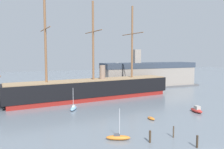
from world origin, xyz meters
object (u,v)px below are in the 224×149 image
object	(u,v)px
tall_ship	(93,89)
mooring_piling_left_pair	(197,142)
motorboat_mid_right	(197,110)
sailboat_distant_centre	(97,91)
mooring_piling_midwater	(174,132)
mooring_piling_nearest	(150,137)
seagull_in_flight	(118,63)
dockside_warehouse_right	(149,75)
sailboat_foreground_left	(118,137)
dinghy_near_centre	(151,118)
motorboat_far_left	(20,100)
sailboat_alongside_bow	(74,108)

from	to	relation	value
tall_ship	mooring_piling_left_pair	size ratio (longest dim) A/B	33.20
motorboat_mid_right	sailboat_distant_centre	bearing A→B (deg)	110.27
mooring_piling_left_pair	mooring_piling_midwater	distance (m)	5.38
motorboat_mid_right	mooring_piling_nearest	world-z (taller)	mooring_piling_nearest
motorboat_mid_right	sailboat_distant_centre	world-z (taller)	sailboat_distant_centre
mooring_piling_left_pair	mooring_piling_midwater	world-z (taller)	mooring_piling_midwater
sailboat_distant_centre	seagull_in_flight	size ratio (longest dim) A/B	4.34
tall_ship	mooring_piling_midwater	distance (m)	41.24
seagull_in_flight	dockside_warehouse_right	bearing A→B (deg)	50.83
mooring_piling_midwater	sailboat_foreground_left	bearing A→B (deg)	164.06
dockside_warehouse_right	seagull_in_flight	distance (m)	57.59
seagull_in_flight	motorboat_mid_right	bearing A→B (deg)	-5.69
mooring_piling_nearest	dinghy_near_centre	bearing A→B (deg)	56.97
mooring_piling_nearest	dockside_warehouse_right	bearing A→B (deg)	58.65
tall_ship	sailboat_foreground_left	xyz separation A→B (m)	(-6.92, -38.05, -3.27)
sailboat_distant_centre	mooring_piling_left_pair	size ratio (longest dim) A/B	2.36
sailboat_distant_centre	seagull_in_flight	bearing A→B (deg)	-100.75
dinghy_near_centre	mooring_piling_midwater	size ratio (longest dim) A/B	1.18
motorboat_far_left	mooring_piling_midwater	bearing A→B (deg)	-59.05
tall_ship	dinghy_near_centre	world-z (taller)	tall_ship
dinghy_near_centre	tall_ship	bearing A→B (deg)	101.28
tall_ship	dockside_warehouse_right	world-z (taller)	tall_ship
tall_ship	dockside_warehouse_right	size ratio (longest dim) A/B	1.38
dockside_warehouse_right	motorboat_mid_right	bearing A→B (deg)	-105.76
motorboat_mid_right	mooring_piling_left_pair	world-z (taller)	mooring_piling_left_pair
mooring_piling_nearest	mooring_piling_midwater	world-z (taller)	mooring_piling_midwater
motorboat_mid_right	sailboat_alongside_bow	world-z (taller)	sailboat_alongside_bow
sailboat_alongside_bow	sailboat_distant_centre	distance (m)	30.53
sailboat_foreground_left	motorboat_far_left	distance (m)	47.09
mooring_piling_midwater	dockside_warehouse_right	world-z (taller)	dockside_warehouse_right
mooring_piling_left_pair	dockside_warehouse_right	bearing A→B (deg)	65.08
motorboat_far_left	dockside_warehouse_right	bearing A→B (deg)	12.14
sailboat_foreground_left	mooring_piling_left_pair	distance (m)	13.94
sailboat_alongside_bow	mooring_piling_midwater	xyz separation A→B (m)	(13.43, -28.37, 0.59)
tall_ship	motorboat_mid_right	xyz separation A→B (m)	(21.18, -28.22, -3.11)
sailboat_distant_centre	mooring_piling_nearest	xyz separation A→B (m)	(-7.82, -54.93, 0.69)
tall_ship	mooring_piling_midwater	world-z (taller)	tall_ship
dockside_warehouse_right	tall_ship	bearing A→B (deg)	-151.94
motorboat_far_left	sailboat_distant_centre	size ratio (longest dim) A/B	0.92
sailboat_foreground_left	mooring_piling_nearest	world-z (taller)	sailboat_foreground_left
tall_ship	motorboat_mid_right	bearing A→B (deg)	-53.11
motorboat_far_left	sailboat_foreground_left	bearing A→B (deg)	-68.05
sailboat_distant_centre	mooring_piling_midwater	xyz separation A→B (m)	(-2.31, -54.54, 0.70)
mooring_piling_nearest	mooring_piling_midwater	size ratio (longest dim) A/B	0.99
dinghy_near_centre	mooring_piling_nearest	size ratio (longest dim) A/B	1.19
dockside_warehouse_right	sailboat_alongside_bow	bearing A→B (deg)	-145.08
mooring_piling_nearest	mooring_piling_left_pair	size ratio (longest dim) A/B	1.03
tall_ship	seagull_in_flight	bearing A→B (deg)	-93.81
mooring_piling_nearest	seagull_in_flight	size ratio (longest dim) A/B	1.90
dinghy_near_centre	sailboat_alongside_bow	xyz separation A→B (m)	(-15.82, 16.63, 0.23)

